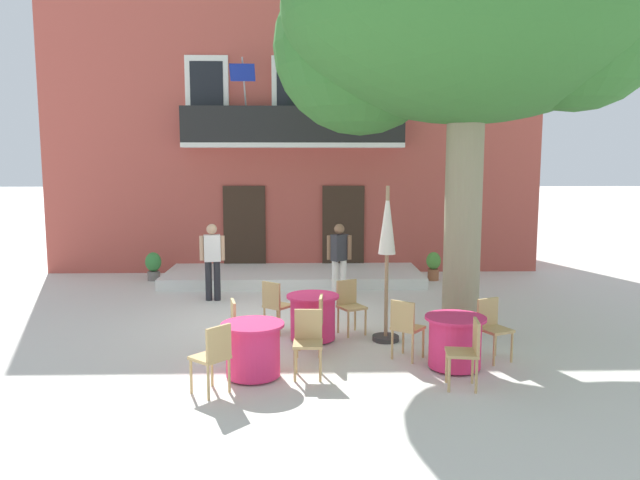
# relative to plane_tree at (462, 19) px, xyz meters

# --- Properties ---
(ground_plane) EXTENTS (120.00, 120.00, 0.00)m
(ground_plane) POSITION_rel_plane_tree_xyz_m (-2.99, 0.87, -5.21)
(ground_plane) COLOR silver
(building_facade) EXTENTS (13.00, 5.09, 7.50)m
(building_facade) POSITION_rel_plane_tree_xyz_m (-2.83, 7.86, -1.46)
(building_facade) COLOR #B24C42
(building_facade) RESTS_ON ground
(entrance_step_platform) EXTENTS (6.25, 2.29, 0.25)m
(entrance_step_platform) POSITION_rel_plane_tree_xyz_m (-2.83, 4.73, -5.08)
(entrance_step_platform) COLOR silver
(entrance_step_platform) RESTS_ON ground
(plane_tree) EXTENTS (6.19, 5.43, 7.16)m
(plane_tree) POSITION_rel_plane_tree_xyz_m (0.00, 0.00, 0.00)
(plane_tree) COLOR gray
(plane_tree) RESTS_ON ground
(cafe_table_near_tree) EXTENTS (0.86, 0.86, 0.76)m
(cafe_table_near_tree) POSITION_rel_plane_tree_xyz_m (-2.41, -0.29, -4.81)
(cafe_table_near_tree) COLOR #E52D66
(cafe_table_near_tree) RESTS_ON ground
(cafe_chair_near_tree_0) EXTENTS (0.43, 0.43, 0.91)m
(cafe_chair_near_tree_0) POSITION_rel_plane_tree_xyz_m (-2.40, -1.05, -4.68)
(cafe_chair_near_tree_0) COLOR tan
(cafe_chair_near_tree_0) RESTS_ON ground
(cafe_chair_near_tree_1) EXTENTS (0.54, 0.54, 0.91)m
(cafe_chair_near_tree_1) POSITION_rel_plane_tree_xyz_m (-1.78, 0.11, -4.68)
(cafe_chair_near_tree_1) COLOR tan
(cafe_chair_near_tree_1) RESTS_ON ground
(cafe_chair_near_tree_2) EXTENTS (0.56, 0.56, 0.91)m
(cafe_chair_near_tree_2) POSITION_rel_plane_tree_xyz_m (-3.05, 0.11, -4.68)
(cafe_chair_near_tree_2) COLOR tan
(cafe_chair_near_tree_2) RESTS_ON ground
(cafe_table_middle) EXTENTS (0.86, 0.86, 0.76)m
(cafe_table_middle) POSITION_rel_plane_tree_xyz_m (-3.25, -2.01, -4.81)
(cafe_table_middle) COLOR #E52D66
(cafe_table_middle) RESTS_ON ground
(cafe_chair_middle_0) EXTENTS (0.41, 0.41, 0.91)m
(cafe_chair_middle_0) POSITION_rel_plane_tree_xyz_m (-2.50, -1.96, -4.68)
(cafe_chair_middle_0) COLOR tan
(cafe_chair_middle_0) RESTS_ON ground
(cafe_chair_middle_1) EXTENTS (0.48, 0.48, 0.91)m
(cafe_chair_middle_1) POSITION_rel_plane_tree_xyz_m (-3.49, -1.29, -4.68)
(cafe_chair_middle_1) COLOR tan
(cafe_chair_middle_1) RESTS_ON ground
(cafe_chair_middle_2) EXTENTS (0.56, 0.56, 0.91)m
(cafe_chair_middle_2) POSITION_rel_plane_tree_xyz_m (-3.69, -2.62, -4.68)
(cafe_chair_middle_2) COLOR tan
(cafe_chair_middle_2) RESTS_ON ground
(cafe_table_front) EXTENTS (0.86, 0.86, 0.76)m
(cafe_table_front) POSITION_rel_plane_tree_xyz_m (-0.41, -1.73, -4.81)
(cafe_table_front) COLOR #E52D66
(cafe_table_front) RESTS_ON ground
(cafe_chair_front_0) EXTENTS (0.56, 0.56, 0.91)m
(cafe_chair_front_0) POSITION_rel_plane_tree_xyz_m (-1.05, -1.33, -4.68)
(cafe_chair_front_0) COLOR tan
(cafe_chair_front_0) RESTS_ON ground
(cafe_chair_front_1) EXTENTS (0.45, 0.45, 0.91)m
(cafe_chair_front_1) POSITION_rel_plane_tree_xyz_m (-0.43, -2.48, -4.68)
(cafe_chair_front_1) COLOR tan
(cafe_chair_front_1) RESTS_ON ground
(cafe_chair_front_2) EXTENTS (0.53, 0.53, 0.91)m
(cafe_chair_front_2) POSITION_rel_plane_tree_xyz_m (0.24, -1.34, -4.68)
(cafe_chair_front_2) COLOR tan
(cafe_chair_front_2) RESTS_ON ground
(cafe_umbrella) EXTENTS (0.44, 0.44, 2.55)m
(cafe_umbrella) POSITION_rel_plane_tree_xyz_m (-1.21, -0.35, -3.54)
(cafe_umbrella) COLOR #997A56
(cafe_umbrella) RESTS_ON ground
(ground_planter_left) EXTENTS (0.39, 0.39, 0.70)m
(ground_planter_left) POSITION_rel_plane_tree_xyz_m (-6.30, 4.87, -4.82)
(ground_planter_left) COLOR slate
(ground_planter_left) RESTS_ON ground
(ground_planter_right) EXTENTS (0.36, 0.36, 0.71)m
(ground_planter_right) POSITION_rel_plane_tree_xyz_m (0.65, 4.71, -4.81)
(ground_planter_right) COLOR #995638
(ground_planter_right) RESTS_ON ground
(pedestrian_near_entrance) EXTENTS (0.53, 0.38, 1.61)m
(pedestrian_near_entrance) POSITION_rel_plane_tree_xyz_m (-1.80, 2.80, -4.30)
(pedestrian_near_entrance) COLOR silver
(pedestrian_near_entrance) RESTS_ON ground
(pedestrian_mid_plaza) EXTENTS (0.53, 0.28, 1.63)m
(pedestrian_mid_plaza) POSITION_rel_plane_tree_xyz_m (-4.49, 2.64, -4.28)
(pedestrian_mid_plaza) COLOR #232328
(pedestrian_mid_plaza) RESTS_ON ground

